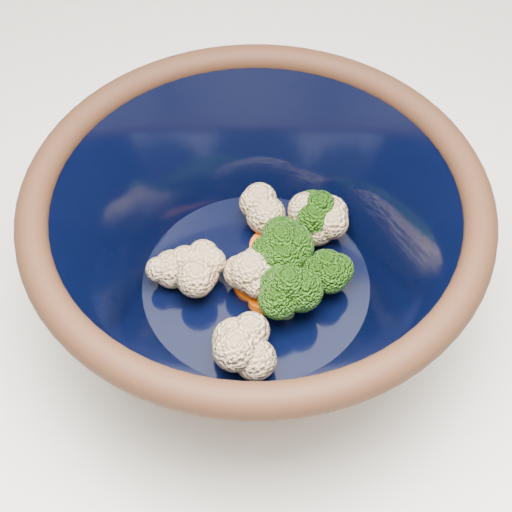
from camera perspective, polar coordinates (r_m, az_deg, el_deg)
name	(u,v)px	position (r m, az deg, el deg)	size (l,w,h in m)	color
counter	(282,457)	(1.01, 2.10, -15.77)	(1.20, 1.20, 0.90)	white
mixing_bowl	(256,245)	(0.52, 0.00, 0.90)	(0.32, 0.32, 0.14)	black
vegetable_pile	(271,265)	(0.54, 1.18, -0.75)	(0.15, 0.16, 0.05)	#608442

